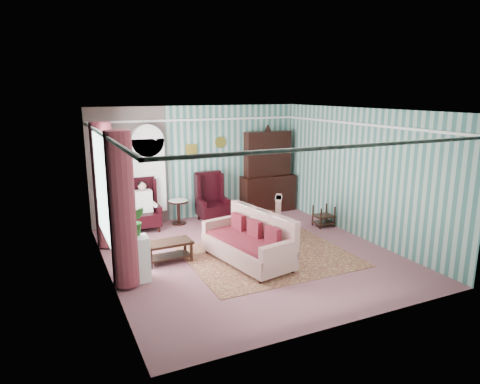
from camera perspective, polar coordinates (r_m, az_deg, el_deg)
name	(u,v)px	position (r m, az deg, el deg)	size (l,w,h in m)	color
floor	(249,254)	(8.84, 1.26, -8.28)	(6.00, 6.00, 0.00)	#864E55
room_shell	(217,158)	(8.22, -3.09, 4.59)	(5.53, 6.02, 2.91)	#3C6D64
bookcase	(149,181)	(10.68, -12.05, 1.49)	(0.80, 0.28, 2.24)	white
dresser_hutch	(268,169)	(11.69, 3.78, 3.06)	(1.50, 0.56, 2.36)	black
wingback_left	(143,205)	(10.37, -12.77, -1.71)	(0.76, 0.80, 1.25)	black
wingback_right	(212,198)	(10.85, -3.72, -0.74)	(0.76, 0.80, 1.25)	black
seated_woman	(143,206)	(10.37, -12.76, -1.90)	(0.44, 0.40, 1.18)	white
round_side_table	(179,212)	(10.80, -8.19, -2.70)	(0.50, 0.50, 0.60)	black
nest_table	(324,216)	(10.70, 11.08, -3.13)	(0.45, 0.38, 0.54)	black
plant_stand	(133,260)	(7.72, -14.09, -8.77)	(0.55, 0.35, 0.80)	white
rug	(269,257)	(8.72, 3.93, -8.58)	(3.20, 2.60, 0.01)	#4A1918
sofa	(247,237)	(8.23, 0.98, -5.97)	(2.01, 0.89, 1.06)	beige
floral_armchair	(264,220)	(9.55, 3.28, -3.69)	(0.81, 0.86, 0.93)	beige
coffee_table	(169,252)	(8.50, -9.50, -7.87)	(0.91, 0.47, 0.42)	black
potted_plant_a	(127,229)	(7.42, -14.85, -4.76)	(0.37, 0.32, 0.41)	#255119
potted_plant_b	(137,221)	(7.63, -13.60, -3.80)	(0.28, 0.22, 0.50)	#235019
potted_plant_c	(128,225)	(7.58, -14.70, -4.32)	(0.24, 0.24, 0.42)	#26591C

